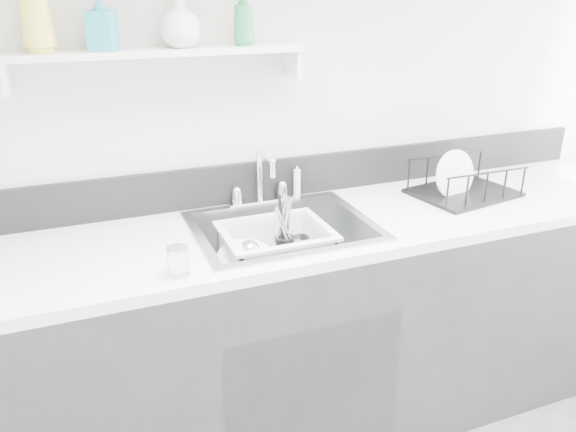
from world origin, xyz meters
name	(u,v)px	position (x,y,z in m)	size (l,w,h in m)	color
room_shell	(438,7)	(0.00, 0.39, 1.68)	(3.50, 3.00, 2.60)	silver
counter_run	(283,334)	(0.00, 1.19, 0.46)	(3.20, 0.62, 0.92)	#28282C
backsplash	(256,181)	(0.00, 1.49, 1.00)	(3.20, 0.02, 0.16)	black
sink	(283,249)	(0.00, 1.19, 0.83)	(0.64, 0.52, 0.20)	silver
faucet	(260,190)	(0.00, 1.44, 0.98)	(0.26, 0.18, 0.23)	silver
side_sprayer	(297,182)	(0.16, 1.44, 0.99)	(0.03, 0.03, 0.14)	white
wall_shelf	(160,54)	(-0.35, 1.42, 1.51)	(1.00, 0.16, 0.12)	silver
wash_tub	(276,249)	(-0.02, 1.21, 0.83)	(0.39, 0.32, 0.15)	white
plate_stack	(250,269)	(-0.14, 1.15, 0.80)	(0.27, 0.26, 0.10)	white
utensil_cup	(284,246)	(0.02, 1.23, 0.82)	(0.07, 0.07, 0.24)	black
ladle	(269,260)	(-0.07, 1.16, 0.81)	(0.31, 0.11, 0.09)	silver
tumbler_in_tub	(301,248)	(0.08, 1.21, 0.81)	(0.06, 0.06, 0.09)	white
tumbler_counter	(178,261)	(-0.42, 0.96, 0.96)	(0.06, 0.06, 0.09)	white
dish_rack	(465,178)	(0.82, 1.23, 0.99)	(0.41, 0.31, 0.14)	black
bowl_small	(317,264)	(0.10, 1.12, 0.79)	(0.12, 0.12, 0.04)	white
soap_bottle_a	(35,10)	(-0.71, 1.41, 1.66)	(0.10, 0.10, 0.25)	#EBD54D
soap_bottle_b	(101,21)	(-0.53, 1.41, 1.62)	(0.08, 0.08, 0.18)	teal
soap_bottle_c	(180,20)	(-0.28, 1.41, 1.62)	(0.14, 0.14, 0.17)	silver
soap_bottle_d	(243,17)	(-0.06, 1.40, 1.62)	(0.07, 0.07, 0.19)	#237D42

